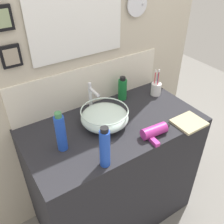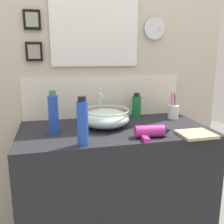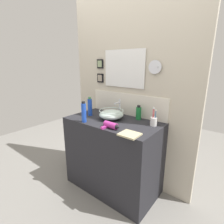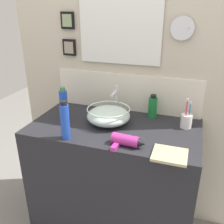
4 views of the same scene
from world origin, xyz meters
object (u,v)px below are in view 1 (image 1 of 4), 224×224
object	(u,v)px
glass_bowl_sink	(105,117)
toothbrush_cup	(156,89)
spray_bottle	(61,132)
hand_towel	(189,123)
shampoo_bottle	(122,89)
hair_drier	(156,131)
faucet	(91,96)
soap_dispenser	(105,148)

from	to	relation	value
glass_bowl_sink	toothbrush_cup	bearing A→B (deg)	11.30
spray_bottle	hand_towel	xyz separation A→B (m)	(0.76, -0.23, -0.11)
shampoo_bottle	toothbrush_cup	bearing A→B (deg)	-20.39
hair_drier	shampoo_bottle	world-z (taller)	shampoo_bottle
hair_drier	hand_towel	distance (m)	0.25
faucet	hand_towel	size ratio (longest dim) A/B	1.17
shampoo_bottle	hand_towel	size ratio (longest dim) A/B	0.93
hand_towel	toothbrush_cup	bearing A→B (deg)	81.23
shampoo_bottle	spray_bottle	world-z (taller)	spray_bottle
hair_drier	glass_bowl_sink	bearing A→B (deg)	128.82
glass_bowl_sink	toothbrush_cup	xyz separation A→B (m)	(0.51, 0.10, -0.01)
glass_bowl_sink	soap_dispenser	distance (m)	0.34
soap_dispenser	toothbrush_cup	bearing A→B (deg)	29.47
glass_bowl_sink	soap_dispenser	size ratio (longest dim) A/B	1.22
faucet	spray_bottle	xyz separation A→B (m)	(-0.31, -0.21, -0.01)
faucet	toothbrush_cup	distance (m)	0.52
shampoo_bottle	hand_towel	xyz separation A→B (m)	(0.18, -0.47, -0.07)
faucet	soap_dispenser	bearing A→B (deg)	-111.44
toothbrush_cup	shampoo_bottle	distance (m)	0.26
shampoo_bottle	spray_bottle	size ratio (longest dim) A/B	0.71
hair_drier	hand_towel	bearing A→B (deg)	-7.37
hair_drier	spray_bottle	bearing A→B (deg)	158.93
faucet	hair_drier	distance (m)	0.47
hair_drier	toothbrush_cup	distance (m)	0.47
hair_drier	toothbrush_cup	bearing A→B (deg)	48.99
soap_dispenser	spray_bottle	size ratio (longest dim) A/B	1.00
glass_bowl_sink	shampoo_bottle	world-z (taller)	shampoo_bottle
faucet	shampoo_bottle	world-z (taller)	faucet
glass_bowl_sink	soap_dispenser	world-z (taller)	soap_dispenser
glass_bowl_sink	spray_bottle	world-z (taller)	spray_bottle
hand_towel	soap_dispenser	bearing A→B (deg)	-179.90
hair_drier	soap_dispenser	bearing A→B (deg)	-174.98
glass_bowl_sink	faucet	size ratio (longest dim) A/B	1.36
spray_bottle	hand_towel	size ratio (longest dim) A/B	1.31
toothbrush_cup	shampoo_bottle	size ratio (longest dim) A/B	1.21
soap_dispenser	faucet	bearing A→B (deg)	68.56
faucet	glass_bowl_sink	bearing A→B (deg)	-90.00
toothbrush_cup	shampoo_bottle	bearing A→B (deg)	159.61
spray_bottle	hand_towel	distance (m)	0.80
toothbrush_cup	hand_towel	distance (m)	0.39
hair_drier	spray_bottle	world-z (taller)	spray_bottle
glass_bowl_sink	hand_towel	xyz separation A→B (m)	(0.45, -0.28, -0.05)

